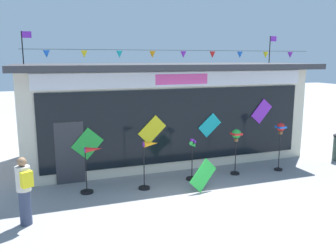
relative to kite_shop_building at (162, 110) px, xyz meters
name	(u,v)px	position (x,y,z in m)	size (l,w,h in m)	color
ground_plane	(218,214)	(-0.47, -5.81, -1.90)	(80.00, 80.00, 0.00)	gray
kite_shop_building	(162,110)	(0.00, 0.00, 0.00)	(11.02, 4.99, 4.93)	beige
wind_spinner_far_left	(91,165)	(-3.31, -3.13, -1.05)	(0.71, 0.38, 1.41)	black
wind_spinner_left	(149,157)	(-1.61, -3.40, -0.92)	(0.64, 0.35, 1.51)	black
wind_spinner_center_left	(192,161)	(-0.03, -3.14, -1.25)	(0.39, 0.39, 1.42)	black
wind_spinner_center_right	(236,139)	(1.61, -3.12, -0.66)	(0.33, 0.33, 1.60)	black
wind_spinner_right	(280,134)	(3.30, -3.27, -0.57)	(0.30, 0.30, 1.73)	black
person_near_camera	(24,190)	(-5.10, -4.71, -1.02)	(0.41, 0.48, 1.68)	#333D56
display_kite_on_ground	(203,175)	(-0.13, -4.17, -1.41)	(0.50, 0.03, 0.91)	green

